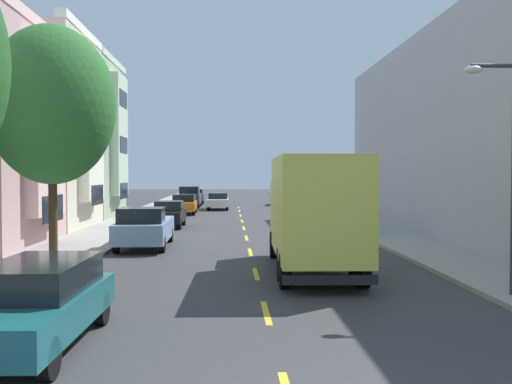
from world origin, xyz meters
The scene contains 18 objects.
ground_plane centered at (0.00, 30.00, 0.00)m, with size 160.00×160.00×0.00m, color #38383A.
sidewalk_left centered at (-7.10, 28.00, 0.07)m, with size 3.20×120.00×0.14m, color #99968E.
sidewalk_right centered at (7.10, 28.00, 0.07)m, with size 3.20×120.00×0.14m, color #99968E.
lane_centerline_dashes centered at (0.00, 24.50, 0.00)m, with size 0.14×47.20×0.01m.
townhouse_fifth_sage centered at (-13.89, 34.92, 5.32)m, with size 11.20×7.95×11.04m.
street_tree_second centered at (-6.40, 12.82, 5.25)m, with size 3.97×3.97×7.63m.
street_lamp centered at (5.92, 7.97, 3.51)m, with size 1.35×0.28×5.70m.
delivery_box_truck centered at (1.79, 12.10, 2.00)m, with size 2.58×7.84×3.59m.
parked_wagon_orange centered at (-4.30, 38.91, 0.80)m, with size 1.90×4.73×1.50m.
parked_wagon_silver centered at (4.34, 23.64, 0.80)m, with size 1.88×4.72×1.50m.
parked_pickup_sky centered at (-4.36, 18.55, 0.83)m, with size 2.08×5.33×1.73m.
parked_suv_charcoal centered at (-4.45, 47.58, 0.99)m, with size 1.95×4.80×1.93m.
parked_wagon_red centered at (4.38, 31.54, 0.80)m, with size 1.83×4.70×1.50m.
parked_hatchback_black centered at (-4.34, 27.86, 0.76)m, with size 1.78×4.02×1.50m.
parked_wagon_teal centered at (-4.28, 4.65, 0.80)m, with size 1.95×4.75×1.50m.
parked_hatchback_navy centered at (-4.33, 53.46, 0.76)m, with size 1.75×4.00×1.50m.
parked_wagon_champagne centered at (4.47, 51.28, 0.80)m, with size 1.95×4.75×1.50m.
moving_white_sedan centered at (-1.80, 44.26, 0.75)m, with size 1.80×4.50×1.43m.
Camera 1 is at (-0.81, -5.82, 3.09)m, focal length 40.82 mm.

